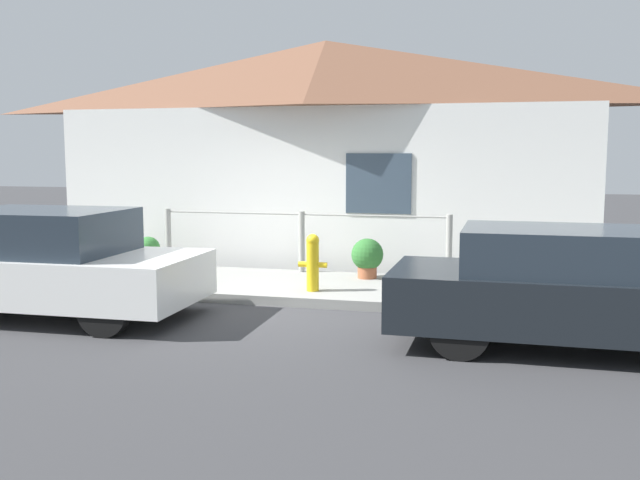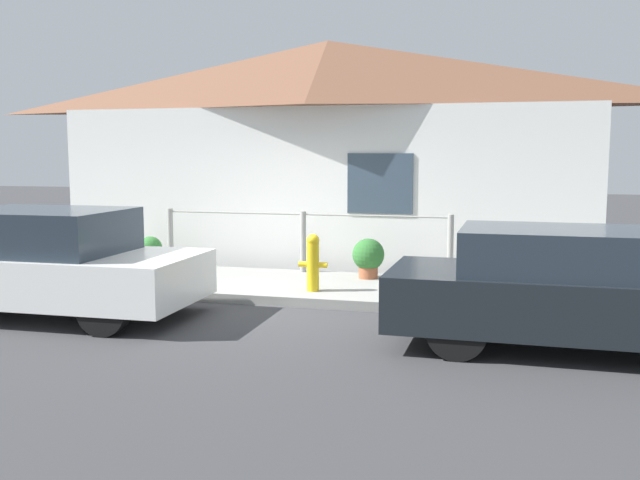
# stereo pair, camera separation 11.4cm
# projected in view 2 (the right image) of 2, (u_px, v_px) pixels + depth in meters

# --- Properties ---
(ground_plane) EXTENTS (60.00, 60.00, 0.00)m
(ground_plane) POSITION_uv_depth(u_px,v_px,m) (260.00, 306.00, 9.81)
(ground_plane) COLOR #38383A
(sidewalk) EXTENTS (24.00, 2.25, 0.14)m
(sidewalk) POSITION_uv_depth(u_px,v_px,m) (285.00, 286.00, 10.88)
(sidewalk) COLOR gray
(sidewalk) RESTS_ON ground_plane
(house) EXTENTS (9.85, 2.23, 4.12)m
(house) POSITION_uv_depth(u_px,v_px,m) (326.00, 87.00, 12.89)
(house) COLOR white
(house) RESTS_ON ground_plane
(fence) EXTENTS (4.90, 0.10, 1.00)m
(fence) POSITION_uv_depth(u_px,v_px,m) (303.00, 238.00, 11.74)
(fence) COLOR #999993
(fence) RESTS_ON sidewalk
(car_left) EXTENTS (3.78, 1.83, 1.37)m
(car_left) POSITION_uv_depth(u_px,v_px,m) (50.00, 263.00, 9.14)
(car_left) COLOR white
(car_left) RESTS_ON ground_plane
(car_right) EXTENTS (4.14, 1.65, 1.30)m
(car_right) POSITION_uv_depth(u_px,v_px,m) (582.00, 290.00, 7.49)
(car_right) COLOR black
(car_right) RESTS_ON ground_plane
(fire_hydrant) EXTENTS (0.42, 0.19, 0.82)m
(fire_hydrant) POSITION_uv_depth(u_px,v_px,m) (313.00, 261.00, 10.11)
(fire_hydrant) COLOR yellow
(fire_hydrant) RESTS_ON sidewalk
(potted_plant_near_hydrant) EXTENTS (0.50, 0.50, 0.63)m
(potted_plant_near_hydrant) POSITION_uv_depth(u_px,v_px,m) (368.00, 257.00, 11.15)
(potted_plant_near_hydrant) COLOR #9E5638
(potted_plant_near_hydrant) RESTS_ON sidewalk
(potted_plant_by_fence) EXTENTS (0.41, 0.41, 0.52)m
(potted_plant_by_fence) POSITION_uv_depth(u_px,v_px,m) (150.00, 250.00, 12.34)
(potted_plant_by_fence) COLOR #9E5638
(potted_plant_by_fence) RESTS_ON sidewalk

